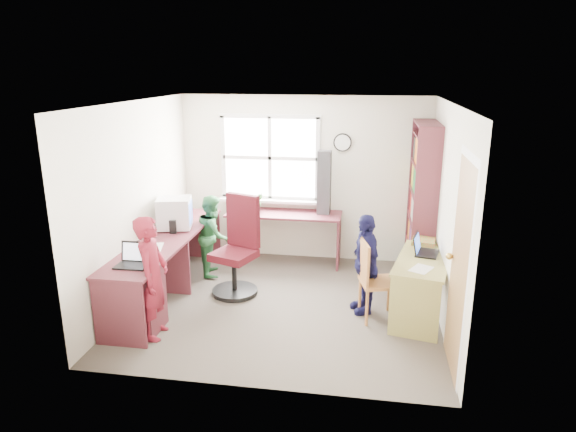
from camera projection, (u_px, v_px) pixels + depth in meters
The scene contains 19 objects.
room at pixel (287, 206), 5.97m from camera, with size 3.64×3.44×2.44m.
l_desk at pixel (171, 272), 6.02m from camera, with size 2.38×2.95×0.75m.
right_desk at pixel (422, 274), 5.82m from camera, with size 0.80×1.30×0.70m.
bookshelf at pixel (422, 206), 6.81m from camera, with size 0.30×1.02×2.10m.
swivel_chair at pixel (238, 252), 6.46m from camera, with size 0.74×0.74×1.25m.
wooden_chair at pixel (373, 277), 5.75m from camera, with size 0.49×0.49×0.92m.
crt_monitor at pixel (175, 213), 6.62m from camera, with size 0.49×0.46×0.41m.
laptop_left at pixel (134, 260), 5.44m from camera, with size 0.34×0.28×0.23m.
laptop_right at pixel (423, 249), 5.92m from camera, with size 0.34×0.38×0.23m.
speaker_a at pixel (173, 227), 6.47m from camera, with size 0.10×0.10×0.17m.
speaker_b at pixel (185, 214), 7.01m from camera, with size 0.11×0.11×0.18m.
cd_tower at pixel (324, 183), 7.25m from camera, with size 0.19×0.17×0.91m.
game_box at pixel (424, 241), 6.26m from camera, with size 0.31×0.31×0.05m.
paper_a at pixel (153, 247), 5.98m from camera, with size 0.30×0.36×0.00m.
paper_b at pixel (421, 269), 5.47m from camera, with size 0.29×0.33×0.00m.
potted_plant at pixel (258, 202), 7.44m from camera, with size 0.15×0.12×0.27m, color #2D6829.
person_red at pixel (153, 278), 5.34m from camera, with size 0.48×0.32×1.33m, color maroon.
person_green at pixel (213, 235), 7.03m from camera, with size 0.54×0.42×1.12m, color #2C6F3A.
person_navy at pixel (365, 263), 5.92m from camera, with size 0.69×0.29×1.18m, color #161543.
Camera 1 is at (0.95, -5.60, 2.77)m, focal length 32.00 mm.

